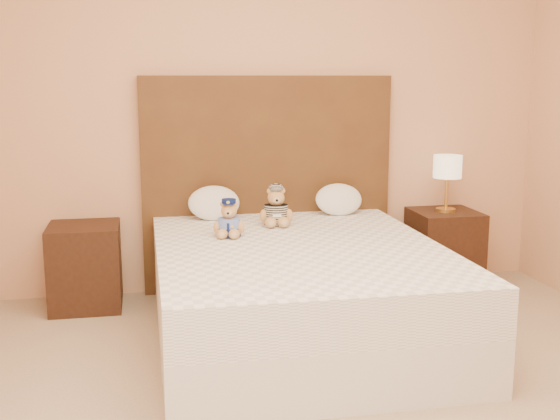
# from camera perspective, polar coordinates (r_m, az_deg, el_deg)

# --- Properties ---
(room_walls) EXTENTS (4.04, 4.52, 2.72)m
(room_walls) POSITION_cam_1_polar(r_m,az_deg,el_deg) (3.18, 4.73, 16.44)
(room_walls) COLOR tan
(room_walls) RESTS_ON ground
(bed) EXTENTS (1.60, 2.00, 0.55)m
(bed) POSITION_cam_1_polar(r_m,az_deg,el_deg) (4.07, 1.54, -6.64)
(bed) COLOR white
(bed) RESTS_ON ground
(headboard) EXTENTS (1.75, 0.08, 1.50)m
(headboard) POSITION_cam_1_polar(r_m,az_deg,el_deg) (4.93, -1.00, 2.12)
(headboard) COLOR #4F3417
(headboard) RESTS_ON ground
(nightstand_left) EXTENTS (0.45, 0.45, 0.55)m
(nightstand_left) POSITION_cam_1_polar(r_m,az_deg,el_deg) (4.76, -15.54, -4.43)
(nightstand_left) COLOR #331A10
(nightstand_left) RESTS_ON ground
(nightstand_right) EXTENTS (0.45, 0.45, 0.55)m
(nightstand_right) POSITION_cam_1_polar(r_m,az_deg,el_deg) (5.19, 13.18, -3.07)
(nightstand_right) COLOR #331A10
(nightstand_right) RESTS_ON ground
(lamp) EXTENTS (0.20, 0.20, 0.40)m
(lamp) POSITION_cam_1_polar(r_m,az_deg,el_deg) (5.09, 13.45, 3.22)
(lamp) COLOR gold
(lamp) RESTS_ON nightstand_right
(teddy_police) EXTENTS (0.23, 0.22, 0.23)m
(teddy_police) POSITION_cam_1_polar(r_m,az_deg,el_deg) (4.19, -4.17, -0.67)
(teddy_police) COLOR #B87C47
(teddy_police) RESTS_ON bed
(teddy_prisoner) EXTENTS (0.25, 0.24, 0.25)m
(teddy_prisoner) POSITION_cam_1_polar(r_m,az_deg,el_deg) (4.49, -0.32, 0.30)
(teddy_prisoner) COLOR #B87C47
(teddy_prisoner) RESTS_ON bed
(pillow_left) EXTENTS (0.35, 0.22, 0.24)m
(pillow_left) POSITION_cam_1_polar(r_m,az_deg,el_deg) (4.71, -5.39, 0.71)
(pillow_left) COLOR white
(pillow_left) RESTS_ON bed
(pillow_right) EXTENTS (0.33, 0.21, 0.23)m
(pillow_right) POSITION_cam_1_polar(r_m,az_deg,el_deg) (4.87, 4.80, 0.99)
(pillow_right) COLOR white
(pillow_right) RESTS_ON bed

